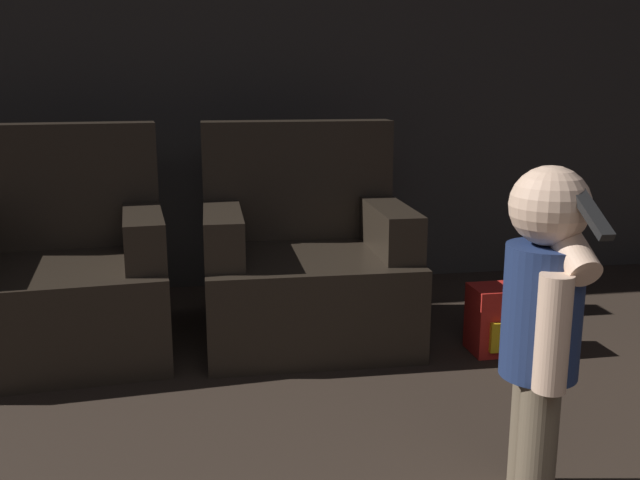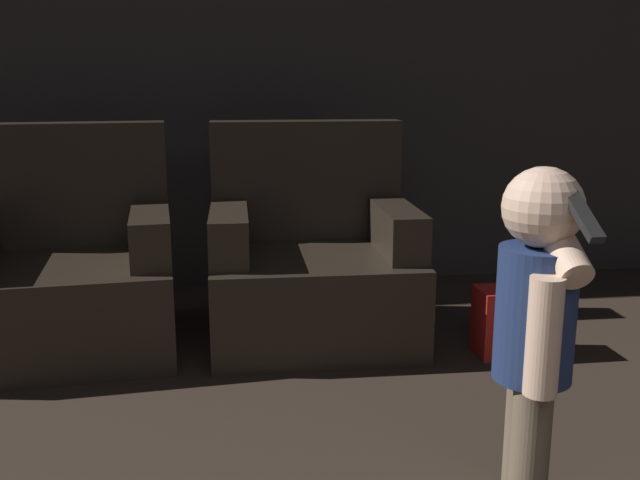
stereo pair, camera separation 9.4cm
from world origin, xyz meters
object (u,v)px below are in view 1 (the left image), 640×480
at_px(armchair_left, 57,276).
at_px(toy_backpack, 503,319).
at_px(person_toddler, 544,312).
at_px(armchair_right, 305,265).

relative_size(armchair_left, toy_backpack, 3.32).
distance_m(armchair_left, toy_backpack, 1.91).
bearing_deg(armchair_left, person_toddler, -49.14).
height_order(armchair_right, toy_backpack, armchair_right).
bearing_deg(toy_backpack, armchair_right, 154.10).
xyz_separation_m(person_toddler, toy_backpack, (0.39, 1.06, -0.41)).
height_order(armchair_right, person_toddler, armchair_right).
distance_m(armchair_left, armchair_right, 1.07).
xyz_separation_m(armchair_left, armchair_right, (1.07, 0.00, 0.00)).
relative_size(armchair_left, person_toddler, 1.02).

